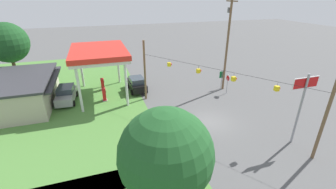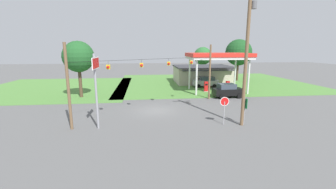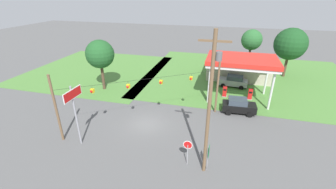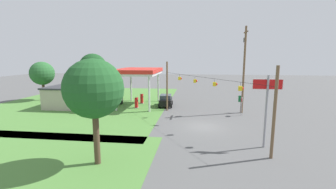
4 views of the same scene
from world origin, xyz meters
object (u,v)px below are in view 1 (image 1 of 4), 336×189
(utility_pole_main, at_px, (228,40))
(stop_sign_roadside, at_px, (228,80))
(route_sign, at_px, (222,76))
(tree_far_back, at_px, (7,43))
(fuel_pump_far, at_px, (103,85))
(stop_sign_overhead, at_px, (303,95))
(gas_station_canopy, at_px, (99,53))
(tree_west_verge, at_px, (166,155))
(car_at_pumps_front, at_px, (137,84))
(car_at_pumps_rear, at_px, (66,94))
(fuel_pump_near, at_px, (104,95))
(gas_station_store, at_px, (15,92))

(utility_pole_main, bearing_deg, stop_sign_roadside, 167.36)
(route_sign, bearing_deg, tree_far_back, 68.18)
(fuel_pump_far, xyz_separation_m, stop_sign_overhead, (-16.92, -14.92, 3.70))
(gas_station_canopy, relative_size, tree_west_verge, 1.20)
(stop_sign_roadside, distance_m, route_sign, 1.81)
(car_at_pumps_front, height_order, car_at_pumps_rear, car_at_pumps_front)
(fuel_pump_near, bearing_deg, fuel_pump_far, 0.00)
(car_at_pumps_front, relative_size, utility_pole_main, 0.35)
(gas_station_canopy, distance_m, stop_sign_overhead, 21.31)
(gas_station_canopy, height_order, route_sign, gas_station_canopy)
(stop_sign_roadside, distance_m, tree_west_verge, 20.73)
(utility_pole_main, bearing_deg, tree_far_back, 67.85)
(fuel_pump_near, xyz_separation_m, utility_pole_main, (-1.07, -15.45, 5.78))
(car_at_pumps_front, bearing_deg, gas_station_store, 86.61)
(stop_sign_overhead, bearing_deg, car_at_pumps_rear, 52.72)
(stop_sign_overhead, distance_m, utility_pole_main, 12.56)
(tree_west_verge, relative_size, tree_far_back, 0.90)
(fuel_pump_near, xyz_separation_m, route_sign, (-0.83, -15.32, 0.94))
(gas_station_store, bearing_deg, tree_far_back, 12.97)
(gas_station_store, xyz_separation_m, fuel_pump_far, (1.62, -9.56, -0.89))
(gas_station_store, xyz_separation_m, car_at_pumps_front, (-0.02, -13.84, -0.69))
(gas_station_store, xyz_separation_m, stop_sign_roadside, (-4.48, -24.67, 0.15))
(gas_station_store, distance_m, tree_far_back, 9.20)
(fuel_pump_far, distance_m, tree_west_verge, 22.30)
(tree_west_verge, bearing_deg, utility_pole_main, -38.15)
(fuel_pump_near, height_order, car_at_pumps_rear, car_at_pumps_rear)
(stop_sign_overhead, xyz_separation_m, utility_pole_main, (12.38, -0.54, 2.08))
(stop_sign_overhead, distance_m, route_sign, 12.92)
(car_at_pumps_front, distance_m, stop_sign_roadside, 11.73)
(fuel_pump_near, xyz_separation_m, car_at_pumps_rear, (1.16, 4.28, 0.18))
(car_at_pumps_rear, xyz_separation_m, tree_west_verge, (-19.39, -6.24, 4.56))
(utility_pole_main, bearing_deg, car_at_pumps_rear, 83.55)
(fuel_pump_far, xyz_separation_m, car_at_pumps_front, (-1.64, -4.28, 0.20))
(gas_station_store, relative_size, stop_sign_roadside, 4.27)
(utility_pole_main, bearing_deg, tree_west_verge, 141.85)
(fuel_pump_far, relative_size, stop_sign_roadside, 0.65)
(tree_west_verge, bearing_deg, stop_sign_roadside, -40.09)
(stop_sign_roadside, bearing_deg, fuel_pump_far, -111.99)
(car_at_pumps_front, relative_size, route_sign, 1.73)
(fuel_pump_near, bearing_deg, route_sign, -93.10)
(fuel_pump_near, relative_size, car_at_pumps_front, 0.39)
(car_at_pumps_front, bearing_deg, route_sign, -106.85)
(car_at_pumps_rear, xyz_separation_m, route_sign, (-1.99, -19.59, 0.75))
(stop_sign_roadside, relative_size, stop_sign_overhead, 0.40)
(car_at_pumps_rear, bearing_deg, car_at_pumps_front, 98.77)
(gas_station_store, bearing_deg, stop_sign_overhead, -122.01)
(fuel_pump_near, height_order, tree_west_verge, tree_west_verge)
(stop_sign_roadside, bearing_deg, stop_sign_overhead, -0.99)
(gas_station_canopy, relative_size, fuel_pump_far, 5.62)
(fuel_pump_near, xyz_separation_m, car_at_pumps_front, (1.83, -4.28, 0.20))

